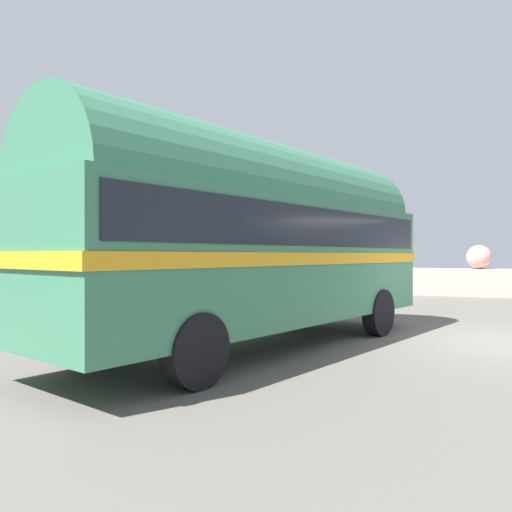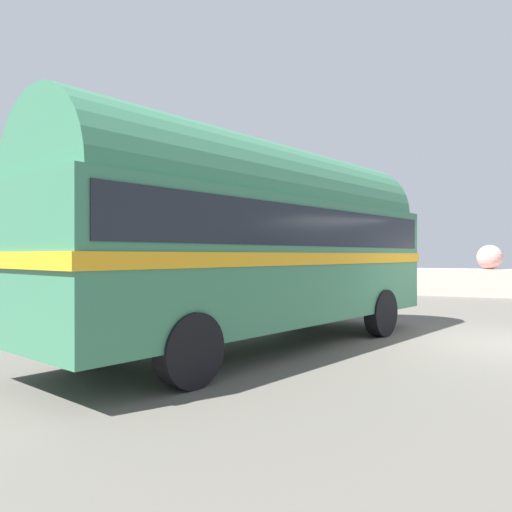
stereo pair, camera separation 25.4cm
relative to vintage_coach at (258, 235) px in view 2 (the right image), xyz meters
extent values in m
cube|color=#59564F|center=(4.20, 2.11, -2.04)|extent=(32.00, 26.00, 0.02)
cube|color=#BDA497|center=(4.20, 13.91, -1.50)|extent=(31.36, 1.80, 1.10)
sphere|color=#B0AB8B|center=(-8.52, 14.15, -0.29)|extent=(1.33, 1.33, 1.33)
cube|color=#BF9DA4|center=(-3.65, 13.42, -0.28)|extent=(1.09, 1.41, 1.34)
cube|color=#B39599|center=(0.03, 14.36, -0.35)|extent=(1.59, 1.64, 1.20)
sphere|color=#CD9A90|center=(4.37, 14.02, -0.46)|extent=(0.99, 0.99, 0.99)
cylinder|color=black|center=(-0.26, 2.81, -1.55)|extent=(0.56, 1.00, 0.96)
cylinder|color=black|center=(1.84, 2.14, -1.55)|extent=(0.56, 1.00, 0.96)
cylinder|color=black|center=(-1.85, -2.15, -1.55)|extent=(0.56, 1.00, 0.96)
cylinder|color=black|center=(0.25, -2.82, -1.55)|extent=(0.56, 1.00, 0.96)
cube|color=#377655|center=(0.00, 0.00, -0.48)|extent=(4.85, 8.73, 2.10)
cylinder|color=#377655|center=(0.00, 0.00, 0.57)|extent=(4.56, 8.35, 2.20)
cube|color=gold|center=(0.00, 0.00, -0.42)|extent=(4.92, 8.83, 0.20)
cube|color=black|center=(0.00, 0.00, 0.10)|extent=(4.78, 8.42, 0.64)
cube|color=silver|center=(1.30, 4.06, -1.35)|extent=(2.22, 0.85, 0.28)
camera|label=1|loc=(3.18, -8.26, -0.36)|focal=34.65mm
camera|label=2|loc=(3.42, -8.17, -0.36)|focal=34.65mm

